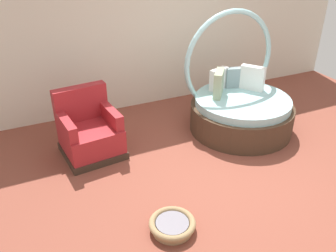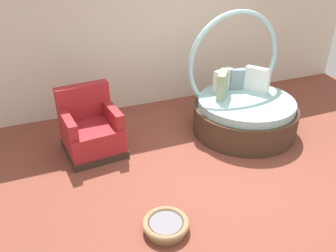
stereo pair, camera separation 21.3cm
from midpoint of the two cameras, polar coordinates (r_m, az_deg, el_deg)
name	(u,v)px [view 1 (the left image)]	position (r m, az deg, el deg)	size (l,w,h in m)	color
ground_plane	(227,172)	(4.85, 8.34, -7.37)	(8.00, 8.00, 0.02)	brown
back_wall	(153,25)	(6.33, -3.45, 15.97)	(8.00, 0.12, 2.83)	silver
round_daybed	(239,106)	(5.75, 10.43, 3.18)	(1.63, 1.63, 1.83)	#473323
red_armchair	(89,132)	(5.16, -13.77, -1.01)	(0.87, 0.87, 0.94)	#38281E
pet_basket	(172,225)	(3.93, -0.92, -15.75)	(0.51, 0.51, 0.13)	#9E7F56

